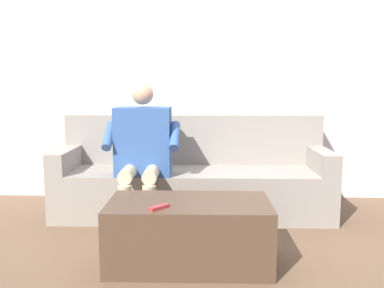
% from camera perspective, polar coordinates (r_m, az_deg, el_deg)
% --- Properties ---
extents(ground_plane, '(8.00, 8.00, 0.00)m').
position_cam_1_polar(ground_plane, '(3.06, -0.20, -13.56)').
color(ground_plane, brown).
extents(back_wall, '(5.27, 0.06, 2.54)m').
position_cam_1_polar(back_wall, '(4.12, 0.28, 10.13)').
color(back_wall, silver).
rests_on(back_wall, ground).
extents(couch, '(2.36, 0.74, 0.86)m').
position_cam_1_polar(couch, '(3.69, 0.12, -4.77)').
color(couch, gray).
rests_on(couch, ground).
extents(coffee_table, '(1.02, 0.53, 0.41)m').
position_cam_1_polar(coffee_table, '(2.67, -0.41, -12.19)').
color(coffee_table, '#4C3828').
rests_on(coffee_table, ground).
extents(person_solo_seated, '(0.60, 0.57, 1.15)m').
position_cam_1_polar(person_solo_seated, '(3.32, -6.87, -0.39)').
color(person_solo_seated, '#335693').
rests_on(person_solo_seated, ground).
extents(remote_red, '(0.12, 0.12, 0.02)m').
position_cam_1_polar(remote_red, '(2.46, -4.57, -8.74)').
color(remote_red, '#B73333').
rests_on(remote_red, coffee_table).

